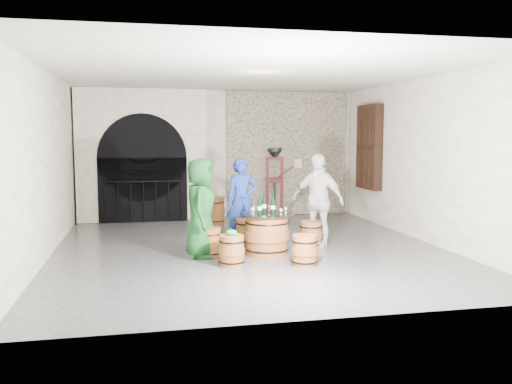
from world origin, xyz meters
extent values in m
plane|color=#323234|center=(0.00, 0.00, 0.00)|extent=(8.00, 8.00, 0.00)
plane|color=white|center=(0.00, 4.00, 1.60)|extent=(8.00, 0.00, 8.00)
plane|color=white|center=(0.00, -4.00, 1.60)|extent=(8.00, 0.00, 8.00)
plane|color=white|center=(-3.50, 0.00, 1.60)|extent=(0.00, 8.00, 8.00)
plane|color=white|center=(3.50, 0.00, 1.60)|extent=(0.00, 8.00, 8.00)
plane|color=beige|center=(0.00, 0.00, 3.20)|extent=(8.00, 8.00, 0.00)
cube|color=tan|center=(1.80, 3.94, 1.60)|extent=(3.20, 0.12, 3.18)
cube|color=white|center=(-1.90, 3.75, 1.60)|extent=(3.10, 0.50, 3.18)
cube|color=black|center=(-1.90, 3.48, 0.78)|extent=(2.10, 0.03, 1.55)
cylinder|color=black|center=(-1.90, 3.48, 1.55)|extent=(2.10, 0.03, 2.10)
cylinder|color=black|center=(-1.90, 3.42, 0.98)|extent=(1.79, 0.04, 0.04)
cylinder|color=black|center=(-2.79, 3.42, 0.49)|extent=(0.02, 0.02, 0.98)
cylinder|color=black|center=(-2.50, 3.42, 0.49)|extent=(0.02, 0.02, 0.98)
cylinder|color=black|center=(-2.20, 3.42, 0.49)|extent=(0.02, 0.02, 0.98)
cylinder|color=black|center=(-1.90, 3.42, 0.49)|extent=(0.02, 0.02, 0.98)
cylinder|color=black|center=(-1.60, 3.42, 0.49)|extent=(0.02, 0.02, 0.98)
cylinder|color=black|center=(-1.31, 3.42, 0.49)|extent=(0.02, 0.02, 0.98)
cylinder|color=black|center=(-1.01, 3.42, 0.49)|extent=(0.02, 0.02, 0.98)
cube|color=black|center=(3.39, 2.40, 1.80)|extent=(0.20, 1.10, 2.00)
cube|color=black|center=(3.34, 2.40, 1.80)|extent=(0.06, 0.88, 1.76)
cube|color=black|center=(3.37, 2.40, 1.80)|extent=(0.22, 0.92, 0.06)
cube|color=black|center=(3.37, 2.11, 1.80)|extent=(0.22, 0.06, 1.80)
cube|color=black|center=(3.37, 2.40, 1.80)|extent=(0.22, 0.06, 1.80)
cube|color=black|center=(3.37, 2.69, 1.80)|extent=(0.22, 0.06, 1.80)
cylinder|color=brown|center=(0.21, -0.60, 0.34)|extent=(0.73, 0.73, 0.69)
cylinder|color=brown|center=(0.21, -0.60, 0.34)|extent=(0.78, 0.78, 0.15)
torus|color=black|center=(0.21, -0.60, 0.11)|extent=(0.78, 0.78, 0.02)
torus|color=black|center=(0.21, -0.60, 0.58)|extent=(0.78, 0.78, 0.02)
cylinder|color=brown|center=(0.21, -0.60, 0.70)|extent=(0.74, 0.74, 0.02)
cylinder|color=black|center=(0.21, -0.60, 0.72)|extent=(0.95, 0.95, 0.01)
cylinder|color=brown|center=(-0.80, -0.56, 0.24)|extent=(0.39, 0.39, 0.48)
cylinder|color=brown|center=(-0.80, -0.56, 0.24)|extent=(0.41, 0.41, 0.11)
torus|color=black|center=(-0.80, -0.56, 0.08)|extent=(0.43, 0.43, 0.02)
torus|color=black|center=(-0.80, -0.56, 0.40)|extent=(0.43, 0.43, 0.02)
cylinder|color=brown|center=(-0.80, -0.56, 0.49)|extent=(0.39, 0.39, 0.02)
cylinder|color=brown|center=(0.02, 0.39, 0.24)|extent=(0.39, 0.39, 0.48)
cylinder|color=brown|center=(0.02, 0.39, 0.24)|extent=(0.41, 0.41, 0.11)
torus|color=black|center=(0.02, 0.39, 0.08)|extent=(0.43, 0.43, 0.02)
torus|color=black|center=(0.02, 0.39, 0.40)|extent=(0.43, 0.43, 0.02)
cylinder|color=brown|center=(0.02, 0.39, 0.49)|extent=(0.39, 0.39, 0.02)
cylinder|color=brown|center=(1.13, -0.21, 0.24)|extent=(0.39, 0.39, 0.48)
cylinder|color=brown|center=(1.13, -0.21, 0.24)|extent=(0.41, 0.41, 0.11)
torus|color=black|center=(1.13, -0.21, 0.08)|extent=(0.43, 0.43, 0.02)
torus|color=black|center=(1.13, -0.21, 0.40)|extent=(0.43, 0.43, 0.02)
cylinder|color=brown|center=(1.13, -0.21, 0.49)|extent=(0.39, 0.39, 0.02)
cylinder|color=brown|center=(0.61, -1.52, 0.24)|extent=(0.39, 0.39, 0.48)
cylinder|color=brown|center=(0.61, -1.52, 0.24)|extent=(0.41, 0.41, 0.11)
torus|color=black|center=(0.61, -1.52, 0.08)|extent=(0.43, 0.43, 0.02)
torus|color=black|center=(0.61, -1.52, 0.40)|extent=(0.43, 0.43, 0.02)
cylinder|color=brown|center=(0.61, -1.52, 0.49)|extent=(0.39, 0.39, 0.02)
cylinder|color=brown|center=(-0.53, -1.28, 0.24)|extent=(0.39, 0.39, 0.48)
cylinder|color=brown|center=(-0.53, -1.28, 0.24)|extent=(0.41, 0.41, 0.11)
torus|color=black|center=(-0.53, -1.28, 0.08)|extent=(0.43, 0.43, 0.02)
torus|color=black|center=(-0.53, -1.28, 0.40)|extent=(0.43, 0.43, 0.02)
cylinder|color=brown|center=(-0.53, -1.28, 0.49)|extent=(0.39, 0.39, 0.02)
ellipsoid|color=#0C8D2B|center=(-0.53, -1.28, 0.54)|extent=(0.18, 0.18, 0.10)
cylinder|color=#0C8D2B|center=(-0.45, -1.31, 0.50)|extent=(0.12, 0.12, 0.01)
imported|color=#103A17|center=(-0.94, -0.55, 0.85)|extent=(0.70, 0.92, 1.70)
imported|color=navy|center=(-0.02, 0.59, 0.82)|extent=(0.62, 0.42, 1.65)
imported|color=beige|center=(1.27, -0.15, 0.87)|extent=(1.04, 1.01, 1.75)
cylinder|color=black|center=(0.07, -0.64, 0.84)|extent=(0.07, 0.07, 0.22)
cylinder|color=white|center=(0.07, -0.64, 0.83)|extent=(0.08, 0.08, 0.06)
cone|color=black|center=(0.07, -0.64, 0.97)|extent=(0.07, 0.07, 0.05)
cylinder|color=black|center=(0.07, -0.64, 1.02)|extent=(0.03, 0.03, 0.07)
cylinder|color=black|center=(0.32, -0.58, 0.84)|extent=(0.07, 0.07, 0.22)
cylinder|color=white|center=(0.32, -0.58, 0.83)|extent=(0.08, 0.08, 0.06)
cone|color=black|center=(0.32, -0.58, 0.97)|extent=(0.07, 0.07, 0.05)
cylinder|color=black|center=(0.32, -0.58, 1.02)|extent=(0.03, 0.03, 0.07)
cylinder|color=black|center=(0.20, -0.40, 0.84)|extent=(0.07, 0.07, 0.22)
cylinder|color=white|center=(0.20, -0.40, 0.83)|extent=(0.08, 0.08, 0.06)
cone|color=black|center=(0.20, -0.40, 0.97)|extent=(0.07, 0.07, 0.05)
cylinder|color=black|center=(0.20, -0.40, 1.02)|extent=(0.03, 0.03, 0.07)
cylinder|color=brown|center=(-0.28, 2.76, 0.32)|extent=(0.45, 0.45, 0.63)
cylinder|color=brown|center=(-0.28, 2.76, 0.32)|extent=(0.48, 0.48, 0.14)
torus|color=black|center=(-0.28, 2.76, 0.10)|extent=(0.49, 0.49, 0.02)
torus|color=black|center=(-0.28, 2.76, 0.53)|extent=(0.49, 0.49, 0.02)
cylinder|color=brown|center=(-0.28, 2.76, 0.64)|extent=(0.46, 0.46, 0.02)
cube|color=#4E0D13|center=(1.39, 3.67, 0.05)|extent=(0.54, 0.47, 0.09)
cube|color=#4E0D13|center=(1.39, 3.67, 0.94)|extent=(0.48, 0.35, 0.11)
cube|color=#4E0D13|center=(1.39, 3.67, 1.50)|extent=(0.45, 0.19, 0.06)
cylinder|color=black|center=(1.39, 3.67, 0.55)|extent=(0.05, 0.05, 0.92)
cylinder|color=black|center=(1.39, 3.67, 1.71)|extent=(0.35, 0.35, 0.08)
cone|color=black|center=(1.39, 3.67, 1.60)|extent=(0.35, 0.35, 0.18)
cube|color=#4E0D13|center=(1.21, 3.70, 0.79)|extent=(0.08, 0.08, 1.48)
cube|color=#4E0D13|center=(1.57, 3.64, 0.79)|extent=(0.08, 0.08, 1.48)
cylinder|color=#4E0D13|center=(1.65, 3.58, 1.15)|extent=(0.39, 0.10, 0.29)
cube|color=silver|center=(2.05, 3.86, 1.35)|extent=(0.18, 0.10, 0.22)
camera|label=1|loc=(-1.89, -9.69, 2.09)|focal=38.00mm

